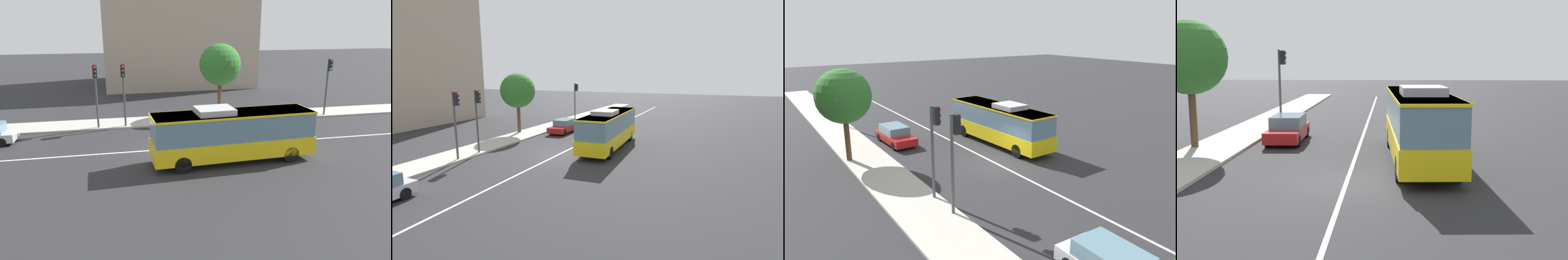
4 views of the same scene
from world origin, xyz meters
The scene contains 9 objects.
ground_plane centered at (0.00, 0.00, 0.00)m, with size 160.00×160.00×0.00m, color #28282B.
sidewalk_kerb centered at (0.00, 7.23, 0.07)m, with size 80.00×3.08×0.14m, color #B2ADA3.
lane_centre_line centered at (0.00, 0.00, 0.01)m, with size 76.00×0.16×0.01m, color silver.
transit_bus centered at (3.56, -2.91, 1.81)m, with size 10.12×3.01×3.46m.
sedan_red centered at (8.27, 4.06, 0.72)m, with size 4.56×1.94×1.46m.
traffic_light_near_corner centered at (-4.78, 5.91, 3.56)m, with size 0.35×0.62×5.20m.
traffic_light_mid_block centered at (15.17, 5.98, 3.56)m, with size 0.34×0.62×5.20m.
traffic_light_far_corner centered at (-2.65, 5.89, 3.56)m, with size 0.34×0.62×5.20m.
street_tree_kerbside_centre centered at (5.89, 8.34, 4.63)m, with size 3.69×3.69×6.50m.
Camera 2 is at (-20.80, -11.66, 6.43)m, focal length 27.70 mm.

